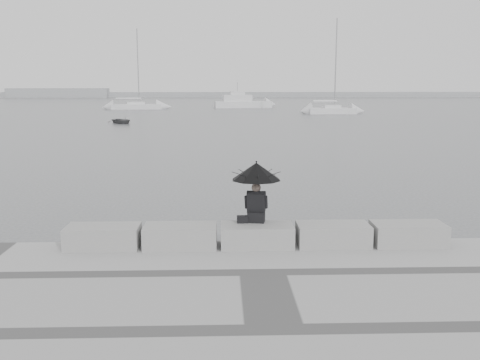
{
  "coord_description": "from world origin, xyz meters",
  "views": [
    {
      "loc": [
        -0.76,
        -11.89,
        4.07
      ],
      "look_at": [
        -0.26,
        3.0,
        1.39
      ],
      "focal_mm": 40.0,
      "sensor_mm": 36.0,
      "label": 1
    }
  ],
  "objects_px": {
    "sailboat_right": "(331,110)",
    "dinghy": "(122,121)",
    "seated_person": "(256,179)",
    "motor_cruiser": "(243,103)",
    "sailboat_left": "(136,106)"
  },
  "relations": [
    {
      "from": "seated_person",
      "to": "motor_cruiser",
      "type": "relative_size",
      "value": 0.14
    },
    {
      "from": "motor_cruiser",
      "to": "dinghy",
      "type": "bearing_deg",
      "value": -117.49
    },
    {
      "from": "sailboat_left",
      "to": "motor_cruiser",
      "type": "bearing_deg",
      "value": 7.64
    },
    {
      "from": "seated_person",
      "to": "sailboat_left",
      "type": "height_order",
      "value": "sailboat_left"
    },
    {
      "from": "sailboat_right",
      "to": "motor_cruiser",
      "type": "xyz_separation_m",
      "value": [
        -11.5,
        19.43,
        0.35
      ]
    },
    {
      "from": "seated_person",
      "to": "sailboat_right",
      "type": "height_order",
      "value": "sailboat_right"
    },
    {
      "from": "sailboat_left",
      "to": "sailboat_right",
      "type": "xyz_separation_m",
      "value": [
        29.14,
        -14.57,
        0.02
      ]
    },
    {
      "from": "seated_person",
      "to": "motor_cruiser",
      "type": "distance_m",
      "value": 81.61
    },
    {
      "from": "sailboat_right",
      "to": "dinghy",
      "type": "xyz_separation_m",
      "value": [
        -25.61,
        -17.44,
        -0.27
      ]
    },
    {
      "from": "seated_person",
      "to": "sailboat_left",
      "type": "xyz_separation_m",
      "value": [
        -14.79,
        76.7,
        -1.47
      ]
    },
    {
      "from": "seated_person",
      "to": "dinghy",
      "type": "bearing_deg",
      "value": 115.28
    },
    {
      "from": "sailboat_left",
      "to": "motor_cruiser",
      "type": "height_order",
      "value": "sailboat_left"
    },
    {
      "from": "dinghy",
      "to": "sailboat_left",
      "type": "bearing_deg",
      "value": 57.21
    },
    {
      "from": "sailboat_right",
      "to": "dinghy",
      "type": "bearing_deg",
      "value": -149.84
    },
    {
      "from": "motor_cruiser",
      "to": "dinghy",
      "type": "distance_m",
      "value": 39.47
    }
  ]
}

